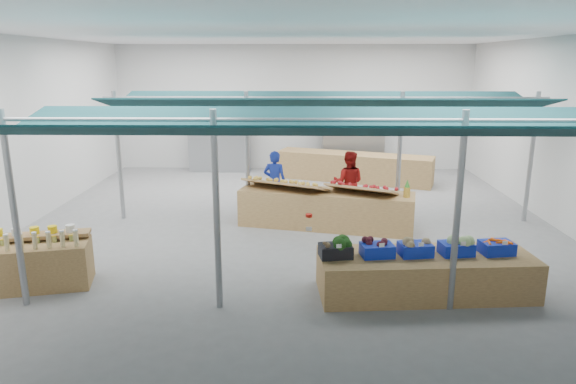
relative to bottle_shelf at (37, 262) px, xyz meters
The scene contains 22 objects.
floor 5.32m from the bottle_shelf, 38.84° to the left, with size 13.00×13.00×0.00m, color slate.
hall 6.69m from the bottle_shelf, 49.08° to the left, with size 13.00×13.00×13.00m.
pole_grid 5.31m from the bottle_shelf, 17.89° to the left, with size 10.00×4.60×3.00m.
awnings 5.65m from the bottle_shelf, 17.89° to the left, with size 9.50×7.08×0.30m.
back_shelving_left 9.48m from the bottle_shelf, 80.09° to the left, with size 2.00×0.50×2.00m, color #B23F33.
back_shelving_right 11.17m from the bottle_shelf, 56.68° to the left, with size 2.00×0.50×2.00m, color #B23F33.
bottle_shelf is the anchor object (origin of this frame).
veg_counter 6.37m from the bottle_shelf, ahead, with size 3.39×1.13×0.66m, color brown.
fruit_counter 5.91m from the bottle_shelf, 33.47° to the left, with size 3.88×0.92×0.83m, color brown.
far_counter 9.96m from the bottle_shelf, 52.70° to the left, with size 4.81×0.96×0.87m, color brown.
vendor_left 5.75m from the bottle_shelf, 49.43° to the left, with size 0.57×0.37×1.55m, color navy.
vendor_right 7.06m from the bottle_shelf, 38.24° to the left, with size 0.75×0.59×1.55m, color maroon.
crate_broccoli 4.93m from the bottle_shelf, ahead, with size 0.55×0.44×0.35m.
crate_beets 5.58m from the bottle_shelf, ahead, with size 0.55×0.44×0.29m.
crate_celeriac 6.19m from the bottle_shelf, ahead, with size 0.55×0.44×0.31m.
crate_cabbage 6.85m from the bottle_shelf, ahead, with size 0.55×0.44×0.35m.
crate_carrots 7.50m from the bottle_shelf, ahead, with size 0.55×0.44×0.29m.
sparrow 4.81m from the bottle_shelf, ahead, with size 0.12×0.09×0.11m.
pole_ribbon 4.58m from the bottle_shelf, ahead, with size 0.12×0.12×0.28m.
apple_heap_yellow 5.27m from the bottle_shelf, 40.05° to the left, with size 2.02×1.44×0.27m.
apple_heap_red 6.45m from the bottle_shelf, 27.84° to the left, with size 1.66×1.27×0.27m.
pineapple 7.21m from the bottle_shelf, 22.82° to the left, with size 0.14×0.14×0.39m.
Camera 1 is at (0.21, -11.16, 3.64)m, focal length 32.00 mm.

